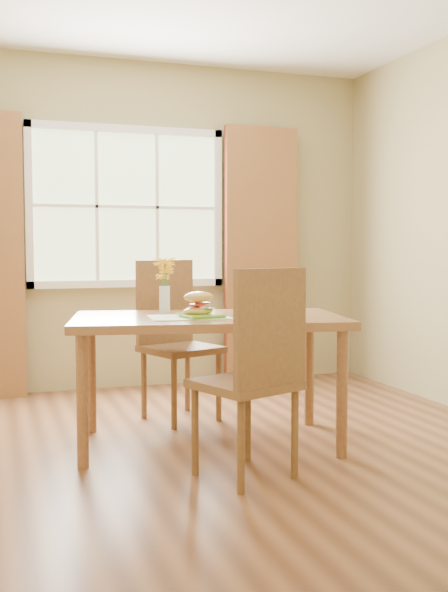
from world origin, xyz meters
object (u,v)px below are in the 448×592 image
chair_near (257,365)px  water_glass (253,307)px  croissant_sandwich (199,304)px  chair_far (173,332)px  dining_table (208,329)px  flower_vase (165,278)px

chair_near → water_glass: chair_near is taller
croissant_sandwich → chair_far: bearing=79.2°
chair_far → croissant_sandwich: bearing=-113.9°
croissant_sandwich → dining_table: bearing=42.4°
croissant_sandwich → water_glass: 0.33m
chair_near → flower_vase: flower_vase is taller
dining_table → water_glass: bearing=-17.1°
dining_table → croissant_sandwich: bearing=-119.5°
water_glass → flower_vase: size_ratio=0.35×
chair_near → chair_far: (-0.06, 1.41, 0.01)m
chair_near → croissant_sandwich: (-0.12, 0.60, 0.26)m
water_glass → flower_vase: bearing=138.2°
dining_table → flower_vase: bearing=138.6°
chair_far → croissant_sandwich: (-0.06, -0.81, 0.26)m
dining_table → croissant_sandwich: size_ratio=8.76×
chair_near → water_glass: (0.20, 0.58, 0.24)m
water_glass → croissant_sandwich: bearing=175.6°
chair_near → water_glass: 0.66m
croissant_sandwich → chair_near: bearing=-85.4°
dining_table → chair_near: bearing=-76.0°
chair_far → dining_table: bearing=-107.3°
dining_table → chair_near: size_ratio=1.60×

